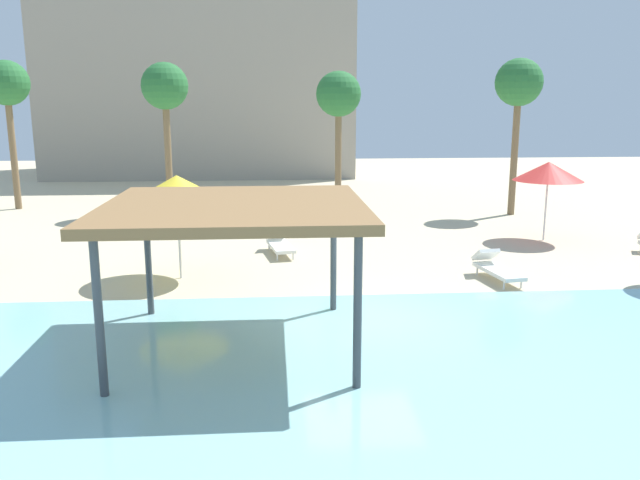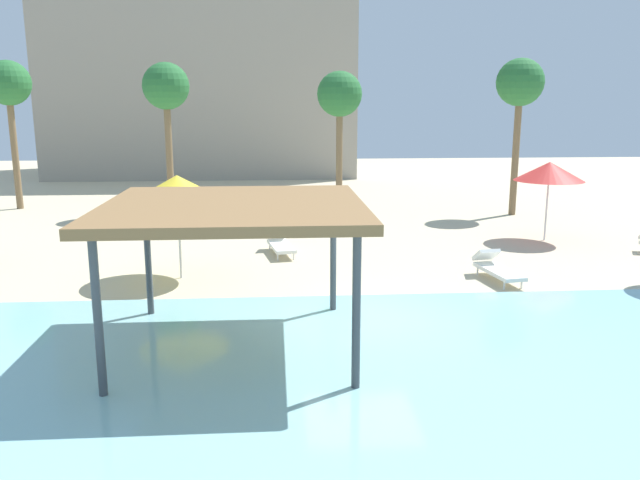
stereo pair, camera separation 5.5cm
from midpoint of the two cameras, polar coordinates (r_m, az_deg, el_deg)
name	(u,v)px [view 2 (the right image)]	position (r m, az deg, el deg)	size (l,w,h in m)	color
ground_plane	(362,317)	(14.00, 3.91, -6.89)	(80.00, 80.00, 0.00)	beige
lagoon_water	(414,441)	(9.26, 8.59, -17.35)	(44.00, 13.50, 0.04)	#8CC6CC
shade_pavilion	(234,211)	(11.75, -7.54, 2.57)	(4.71, 4.71, 2.78)	#42474C
beach_umbrella_red_0	(549,171)	(22.61, 19.87, 5.78)	(2.29, 2.29, 2.65)	silver
beach_umbrella_yellow_4	(177,188)	(16.93, -12.55, 4.54)	(2.44, 2.44, 2.74)	silver
lounge_chair_0	(496,268)	(17.38, 15.54, -2.38)	(0.89, 1.97, 0.74)	white
lounge_chair_2	(280,243)	(19.71, -3.50, -0.26)	(0.92, 1.97, 0.74)	white
palm_tree_0	(8,87)	(30.74, -26.03, 12.21)	(1.90, 1.90, 6.34)	brown
palm_tree_1	(340,97)	(27.45, 1.82, 12.64)	(1.90, 1.90, 5.88)	brown
palm_tree_2	(166,90)	(27.34, -13.53, 12.92)	(1.90, 1.90, 6.18)	brown
palm_tree_3	(520,86)	(27.45, 17.49, 12.97)	(1.90, 1.90, 6.32)	brown
hotel_block_0	(205,51)	(43.86, -10.24, 16.30)	(18.84, 10.07, 15.75)	#9E9384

